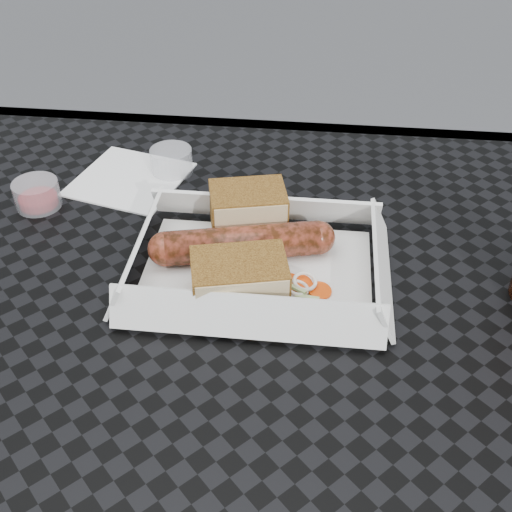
{
  "coord_description": "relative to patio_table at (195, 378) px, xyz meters",
  "views": [
    {
      "loc": [
        0.1,
        -0.4,
        1.15
      ],
      "look_at": [
        0.05,
        0.06,
        0.78
      ],
      "focal_mm": 45.0,
      "sensor_mm": 36.0,
      "label": 1
    }
  ],
  "objects": [
    {
      "name": "patio_table",
      "position": [
        0.0,
        0.0,
        0.0
      ],
      "size": [
        0.8,
        0.8,
        0.74
      ],
      "color": "black",
      "rests_on": "ground"
    },
    {
      "name": "food_tray",
      "position": [
        0.05,
        0.07,
        0.08
      ],
      "size": [
        0.22,
        0.15,
        0.0
      ],
      "primitive_type": "cube",
      "color": "white",
      "rests_on": "patio_table"
    },
    {
      "name": "bratwurst",
      "position": [
        0.04,
        0.09,
        0.1
      ],
      "size": [
        0.18,
        0.07,
        0.03
      ],
      "rotation": [
        0.0,
        0.0,
        0.23
      ],
      "color": "maroon",
      "rests_on": "food_tray"
    },
    {
      "name": "bread_near",
      "position": [
        0.04,
        0.14,
        0.1
      ],
      "size": [
        0.09,
        0.07,
        0.05
      ],
      "primitive_type": "cube",
      "rotation": [
        0.0,
        0.0,
        0.23
      ],
      "color": "brown",
      "rests_on": "food_tray"
    },
    {
      "name": "bread_far",
      "position": [
        0.04,
        0.03,
        0.1
      ],
      "size": [
        0.1,
        0.08,
        0.04
      ],
      "primitive_type": "cube",
      "rotation": [
        0.0,
        0.0,
        0.23
      ],
      "color": "brown",
      "rests_on": "food_tray"
    },
    {
      "name": "veg_garnish",
      "position": [
        0.1,
        0.04,
        0.08
      ],
      "size": [
        0.03,
        0.03,
        0.0
      ],
      "color": "#EB470A",
      "rests_on": "food_tray"
    },
    {
      "name": "napkin",
      "position": [
        -0.12,
        0.23,
        0.08
      ],
      "size": [
        0.15,
        0.15,
        0.0
      ],
      "primitive_type": "cube",
      "rotation": [
        0.0,
        0.0,
        -0.25
      ],
      "color": "white",
      "rests_on": "patio_table"
    },
    {
      "name": "condiment_cup_sauce",
      "position": [
        -0.2,
        0.16,
        0.09
      ],
      "size": [
        0.05,
        0.05,
        0.03
      ],
      "primitive_type": "cylinder",
      "color": "maroon",
      "rests_on": "patio_table"
    },
    {
      "name": "condiment_cup_empty",
      "position": [
        -0.07,
        0.25,
        0.09
      ],
      "size": [
        0.05,
        0.05,
        0.03
      ],
      "primitive_type": "cylinder",
      "color": "silver",
      "rests_on": "patio_table"
    }
  ]
}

